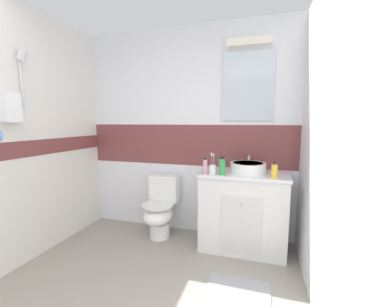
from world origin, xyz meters
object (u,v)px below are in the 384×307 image
Objects in this scene: sink_basin at (248,167)px; deodorant_spray_can at (205,166)px; toothbrush_cup at (213,169)px; shampoo_bottle_tall at (222,166)px; toilet at (160,208)px; soap_dispenser at (274,171)px.

deodorant_spray_can is at bearing -156.75° from sink_basin.
toothbrush_cup reaches higher than shampoo_bottle_tall.
toilet is 4.03× the size of shampoo_bottle_tall.
sink_basin is 1.16m from toilet.
toilet is at bearing 163.71° from deodorant_spray_can.
toilet is 4.39× the size of deodorant_spray_can.
toothbrush_cup is 0.60m from soap_dispenser.
toothbrush_cup is at bearing -154.34° from sink_basin.
shampoo_bottle_tall is (0.10, -0.02, 0.03)m from toothbrush_cup.
toothbrush_cup is 1.20× the size of shampoo_bottle_tall.
sink_basin is at bearing 23.25° from deodorant_spray_can.
toothbrush_cup is 0.10m from shampoo_bottle_tall.
soap_dispenser reaches higher than sink_basin.
toilet is at bearing 166.78° from toothbrush_cup.
toilet is at bearing 167.27° from shampoo_bottle_tall.
toilet is 3.36× the size of toothbrush_cup.
soap_dispenser is 1.02× the size of deodorant_spray_can.
deodorant_spray_can is at bearing -16.29° from toilet.
sink_basin is 0.46m from deodorant_spray_can.
sink_basin is at bearing 144.45° from soap_dispenser.
sink_basin is 0.57× the size of toilet.
toothbrush_cup reaches higher than toilet.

